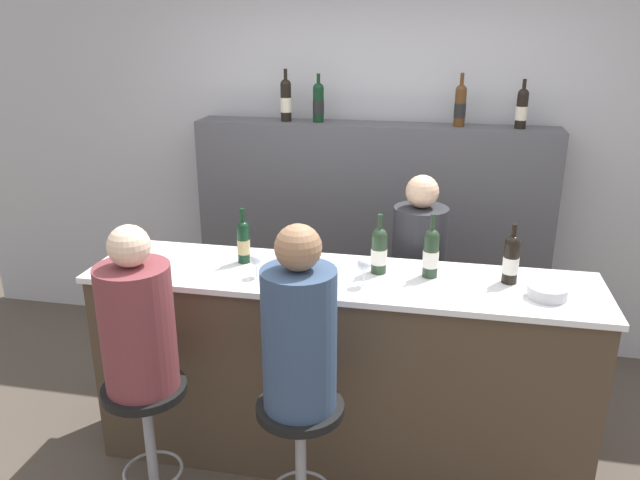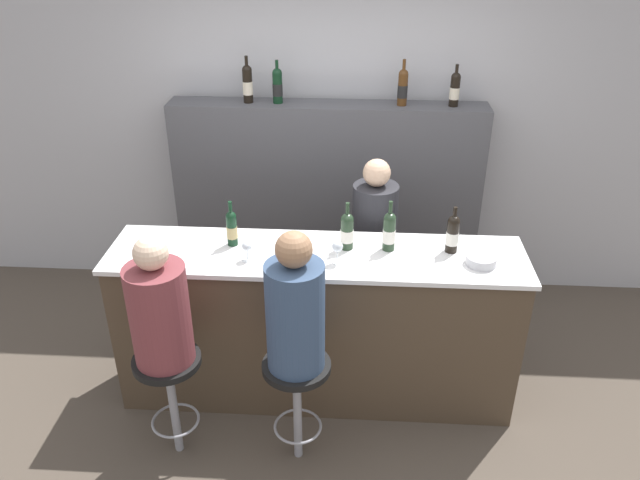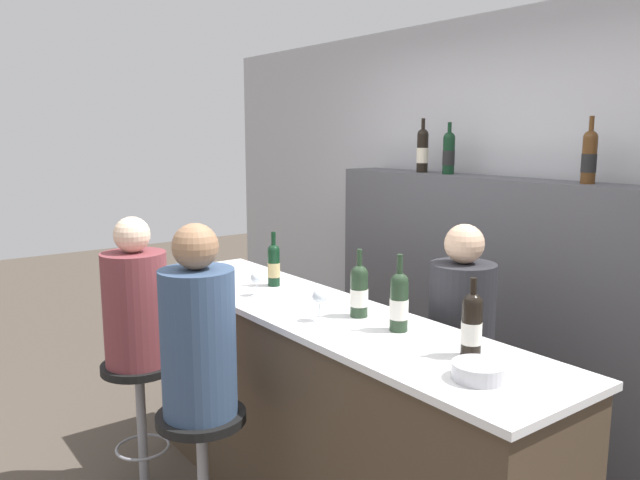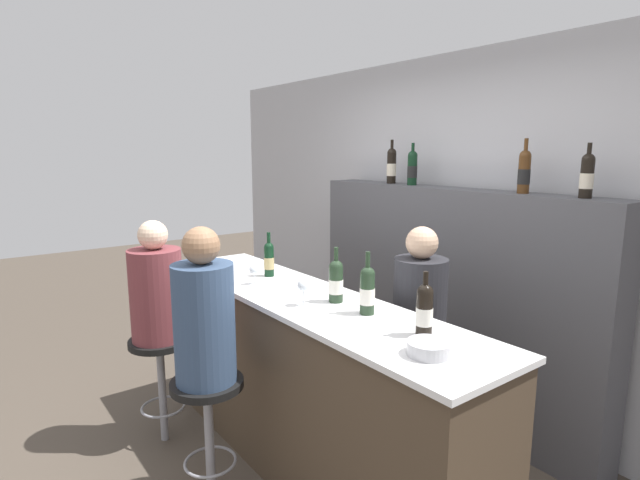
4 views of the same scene
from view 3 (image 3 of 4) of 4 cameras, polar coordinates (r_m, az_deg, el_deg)
name	(u,v)px [view 3 (image 3 of 4)]	position (r m, az deg, el deg)	size (l,w,h in m)	color
wall_back	(518,233)	(3.91, 17.69, 0.64)	(6.40, 0.05, 2.60)	#B2B2B7
bar_counter	(321,418)	(3.11, 0.07, -15.98)	(2.56, 0.59, 1.08)	#473828
back_bar_cabinet	(491,317)	(3.83, 15.33, -6.78)	(2.39, 0.28, 1.64)	#4C4C51
wine_bottle_counter_0	(274,264)	(3.35, -4.25, -2.23)	(0.07, 0.07, 0.29)	black
wine_bottle_counter_1	(359,290)	(2.79, 3.60, -4.61)	(0.08, 0.08, 0.31)	#233823
wine_bottle_counter_2	(399,301)	(2.60, 7.24, -5.56)	(0.08, 0.08, 0.32)	#233823
wine_bottle_counter_3	(472,324)	(2.36, 13.70, -7.51)	(0.08, 0.08, 0.30)	black
wine_bottle_backbar_0	(423,150)	(4.07, 9.36, 8.11)	(0.07, 0.07, 0.34)	black
wine_bottle_backbar_1	(449,153)	(3.92, 11.69, 7.83)	(0.07, 0.07, 0.31)	black
wine_bottle_backbar_2	(589,156)	(3.38, 23.40, 7.03)	(0.07, 0.07, 0.33)	#4C2D14
wine_glass_0	(256,279)	(3.16, -5.83, -3.60)	(0.07, 0.07, 0.12)	silver
wine_glass_1	(320,298)	(2.72, -0.04, -5.31)	(0.07, 0.07, 0.14)	silver
metal_bowl	(479,371)	(2.19, 14.31, -11.54)	(0.18, 0.18, 0.06)	#B7B7BC
bar_stool_left	(140,390)	(3.50, -16.14, -13.07)	(0.39, 0.39, 0.71)	gray
guest_seated_left	(135,302)	(3.35, -16.53, -5.47)	(0.33, 0.33, 0.77)	brown
bar_stool_right	(202,446)	(2.88, -10.73, -18.01)	(0.39, 0.39, 0.71)	gray
guest_seated_right	(198,333)	(2.69, -11.08, -8.35)	(0.32, 0.32, 0.82)	#334766
bartender	(459,387)	(3.16, 12.56, -12.98)	(0.31, 0.31, 1.48)	#28282D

